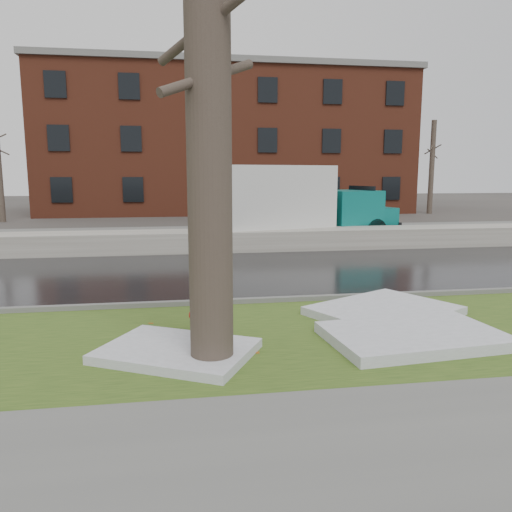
{
  "coord_description": "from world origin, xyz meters",
  "views": [
    {
      "loc": [
        -1.85,
        -9.3,
        2.77
      ],
      "look_at": [
        -0.16,
        1.33,
        1.0
      ],
      "focal_mm": 35.0,
      "sensor_mm": 36.0,
      "label": 1
    }
  ],
  "objects": [
    {
      "name": "snow_patch_near",
      "position": [
        2.12,
        -0.33,
        0.12
      ],
      "size": [
        3.24,
        2.99,
        0.16
      ],
      "primitive_type": "cube",
      "rotation": [
        0.0,
        0.0,
        0.49
      ],
      "color": "silver",
      "rests_on": "verge"
    },
    {
      "name": "road",
      "position": [
        0.0,
        4.5,
        0.01
      ],
      "size": [
        60.0,
        7.0,
        0.03
      ],
      "primitive_type": "cube",
      "color": "black",
      "rests_on": "ground"
    },
    {
      "name": "snow_patch_side",
      "position": [
        1.96,
        -1.91,
        0.13
      ],
      "size": [
        2.96,
        2.06,
        0.18
      ],
      "primitive_type": "cube",
      "rotation": [
        0.0,
        0.0,
        0.1
      ],
      "color": "silver",
      "rests_on": "verge"
    },
    {
      "name": "verge",
      "position": [
        0.0,
        -1.25,
        0.02
      ],
      "size": [
        60.0,
        4.5,
        0.04
      ],
      "primitive_type": "cube",
      "color": "#2D4818",
      "rests_on": "ground"
    },
    {
      "name": "bg_tree_center",
      "position": [
        -6.0,
        26.0,
        3.33
      ],
      "size": [
        1.4,
        1.62,
        6.5
      ],
      "color": "brown",
      "rests_on": "ground"
    },
    {
      "name": "snow_patch_far",
      "position": [
        -1.9,
        -1.95,
        0.11
      ],
      "size": [
        2.69,
        2.45,
        0.14
      ],
      "primitive_type": "cube",
      "rotation": [
        0.0,
        0.0,
        -0.49
      ],
      "color": "silver",
      "rests_on": "verge"
    },
    {
      "name": "curb",
      "position": [
        0.0,
        1.0,
        0.07
      ],
      "size": [
        60.0,
        0.15,
        0.14
      ],
      "primitive_type": "cube",
      "color": "slate",
      "rests_on": "ground"
    },
    {
      "name": "fire_hydrant",
      "position": [
        -1.51,
        -1.14,
        0.44
      ],
      "size": [
        0.38,
        0.34,
        0.76
      ],
      "rotation": [
        0.0,
        0.0,
        -0.21
      ],
      "color": "#929599",
      "rests_on": "verge"
    },
    {
      "name": "box_truck",
      "position": [
        2.57,
        9.95,
        1.64
      ],
      "size": [
        9.39,
        4.07,
        3.11
      ],
      "rotation": [
        0.0,
        0.0,
        0.26
      ],
      "color": "black",
      "rests_on": "ground"
    },
    {
      "name": "parking_lot",
      "position": [
        0.0,
        13.0,
        0.01
      ],
      "size": [
        60.0,
        9.0,
        0.03
      ],
      "primitive_type": "cube",
      "color": "slate",
      "rests_on": "ground"
    },
    {
      "name": "snowbank",
      "position": [
        0.0,
        8.7,
        0.38
      ],
      "size": [
        60.0,
        1.6,
        0.75
      ],
      "primitive_type": "cube",
      "color": "#AEAA9F",
      "rests_on": "ground"
    },
    {
      "name": "bg_tree_right",
      "position": [
        16.0,
        24.0,
        3.33
      ],
      "size": [
        1.4,
        1.62,
        6.5
      ],
      "color": "brown",
      "rests_on": "ground"
    },
    {
      "name": "sidewalk",
      "position": [
        0.0,
        -5.0,
        0.03
      ],
      "size": [
        60.0,
        3.0,
        0.05
      ],
      "primitive_type": "cube",
      "color": "slate",
      "rests_on": "ground"
    },
    {
      "name": "brick_building",
      "position": [
        2.0,
        30.0,
        5.0
      ],
      "size": [
        26.0,
        12.0,
        10.0
      ],
      "primitive_type": "cube",
      "color": "maroon",
      "rests_on": "ground"
    },
    {
      "name": "worker",
      "position": [
        -0.73,
        8.86,
        1.69
      ],
      "size": [
        0.81,
        0.68,
        1.88
      ],
      "primitive_type": "imported",
      "rotation": [
        0.0,
        0.0,
        2.74
      ],
      "color": "black",
      "rests_on": "snowbank"
    },
    {
      "name": "ground",
      "position": [
        0.0,
        0.0,
        0.0
      ],
      "size": [
        120.0,
        120.0,
        0.0
      ],
      "primitive_type": "plane",
      "color": "#47423D",
      "rests_on": "ground"
    },
    {
      "name": "tree",
      "position": [
        -1.4,
        -2.34,
        3.96
      ],
      "size": [
        1.38,
        1.63,
        7.79
      ],
      "rotation": [
        0.0,
        0.0,
        0.28
      ],
      "color": "brown",
      "rests_on": "verge"
    }
  ]
}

